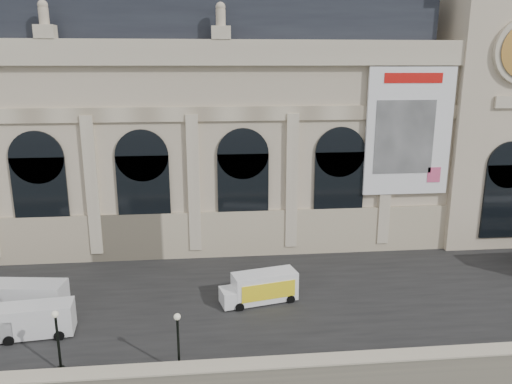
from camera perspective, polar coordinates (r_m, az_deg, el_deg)
quay at (r=66.54m, az=-7.47°, el=-5.67°), size 160.00×70.00×6.00m
street at (r=46.00m, az=-8.27°, el=-11.14°), size 160.00×24.00×0.06m
parapet at (r=34.09m, az=-9.25°, el=-20.01°), size 160.00×1.40×1.21m
museum at (r=59.22m, az=-13.96°, el=8.18°), size 69.00×18.70×29.10m
clock_pavilion at (r=63.83m, az=24.46°, el=11.10°), size 13.00×14.72×36.70m
van_b at (r=41.77m, az=-24.33°, el=-13.25°), size 5.79×2.76×2.50m
van_c at (r=45.29m, az=-24.98°, el=-10.96°), size 6.36×3.14×2.72m
box_truck at (r=43.15m, az=0.51°, el=-10.88°), size 6.81×3.46×2.63m
lamp_left at (r=36.23m, az=-21.67°, el=-15.68°), size 0.46×0.46×4.48m
lamp_right at (r=34.20m, az=-8.86°, el=-16.79°), size 0.44×0.44×4.34m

